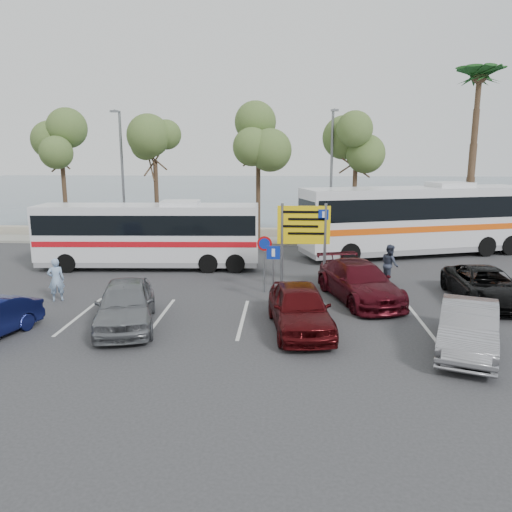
# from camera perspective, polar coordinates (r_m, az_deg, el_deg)

# --- Properties ---
(ground) EXTENTS (120.00, 120.00, 0.00)m
(ground) POSITION_cam_1_polar(r_m,az_deg,el_deg) (18.36, 2.52, -6.23)
(ground) COLOR #2F2F31
(ground) RESTS_ON ground
(kerb_strip) EXTENTS (44.00, 2.40, 0.15)m
(kerb_strip) POSITION_cam_1_polar(r_m,az_deg,el_deg) (31.96, 2.94, 1.68)
(kerb_strip) COLOR gray
(kerb_strip) RESTS_ON ground
(seawall) EXTENTS (48.00, 0.80, 0.60)m
(seawall) POSITION_cam_1_polar(r_m,az_deg,el_deg) (33.89, 2.97, 2.64)
(seawall) COLOR #A69B85
(seawall) RESTS_ON ground
(sea) EXTENTS (140.00, 140.00, 0.00)m
(sea) POSITION_cam_1_polar(r_m,az_deg,el_deg) (77.67, 3.26, 7.58)
(sea) COLOR #3C5260
(sea) RESTS_ON ground
(tree_far_left) EXTENTS (3.20, 3.20, 7.60)m
(tree_far_left) POSITION_cam_1_polar(r_m,az_deg,el_deg) (34.54, -21.43, 12.08)
(tree_far_left) COLOR #382619
(tree_far_left) RESTS_ON kerb_strip
(tree_left) EXTENTS (3.20, 3.20, 7.20)m
(tree_left) POSITION_cam_1_polar(r_m,az_deg,el_deg) (32.53, -11.52, 12.13)
(tree_left) COLOR #382619
(tree_left) RESTS_ON kerb_strip
(tree_mid) EXTENTS (3.20, 3.20, 8.00)m
(tree_mid) POSITION_cam_1_polar(r_m,az_deg,el_deg) (31.53, 0.26, 13.57)
(tree_mid) COLOR #382619
(tree_mid) RESTS_ON kerb_strip
(tree_right) EXTENTS (3.20, 3.20, 7.40)m
(tree_right) POSITION_cam_1_polar(r_m,az_deg,el_deg) (31.76, 11.40, 12.45)
(tree_right) COLOR #382619
(tree_right) RESTS_ON kerb_strip
(palm_tree) EXTENTS (4.80, 4.80, 11.20)m
(palm_tree) POSITION_cam_1_polar(r_m,az_deg,el_deg) (33.68, 24.16, 17.95)
(palm_tree) COLOR #382619
(palm_tree) RESTS_ON kerb_strip
(street_lamp_left) EXTENTS (0.45, 1.15, 8.01)m
(street_lamp_left) POSITION_cam_1_polar(r_m,az_deg,el_deg) (32.65, -15.07, 9.50)
(street_lamp_left) COLOR slate
(street_lamp_left) RESTS_ON kerb_strip
(street_lamp_right) EXTENTS (0.45, 1.15, 8.01)m
(street_lamp_right) POSITION_cam_1_polar(r_m,az_deg,el_deg) (31.12, 8.63, 9.67)
(street_lamp_right) COLOR slate
(street_lamp_right) RESTS_ON kerb_strip
(direction_sign) EXTENTS (2.20, 0.12, 3.60)m
(direction_sign) POSITION_cam_1_polar(r_m,az_deg,el_deg) (20.93, 5.48, 2.81)
(direction_sign) COLOR slate
(direction_sign) RESTS_ON ground
(sign_no_stop) EXTENTS (0.60, 0.08, 2.35)m
(sign_no_stop) POSITION_cam_1_polar(r_m,az_deg,el_deg) (20.29, 0.97, 0.12)
(sign_no_stop) COLOR slate
(sign_no_stop) RESTS_ON ground
(sign_parking) EXTENTS (0.50, 0.07, 2.25)m
(sign_parking) POSITION_cam_1_polar(r_m,az_deg,el_deg) (18.74, 1.99, -1.19)
(sign_parking) COLOR slate
(sign_parking) RESTS_ON ground
(lane_markings) EXTENTS (12.02, 4.20, 0.01)m
(lane_markings) POSITION_cam_1_polar(r_m,az_deg,el_deg) (17.47, -1.31, -7.16)
(lane_markings) COLOR silver
(lane_markings) RESTS_ON ground
(coach_bus_left) EXTENTS (10.90, 2.86, 3.36)m
(coach_bus_left) POSITION_cam_1_polar(r_m,az_deg,el_deg) (25.23, -12.13, 2.14)
(coach_bus_left) COLOR silver
(coach_bus_left) RESTS_ON ground
(coach_bus_right) EXTENTS (13.19, 6.54, 4.04)m
(coach_bus_right) POSITION_cam_1_polar(r_m,az_deg,el_deg) (29.14, 17.85, 3.72)
(coach_bus_right) COLOR silver
(coach_bus_right) RESTS_ON ground
(car_silver_a) EXTENTS (2.83, 4.84, 1.55)m
(car_silver_a) POSITION_cam_1_polar(r_m,az_deg,el_deg) (17.08, -14.67, -5.29)
(car_silver_a) COLOR slate
(car_silver_a) RESTS_ON ground
(car_maroon) EXTENTS (3.40, 5.48, 1.48)m
(car_maroon) POSITION_cam_1_polar(r_m,az_deg,el_deg) (19.81, 11.72, -2.89)
(car_maroon) COLOR #470B14
(car_maroon) RESTS_ON ground
(car_red) EXTENTS (2.36, 4.66, 1.52)m
(car_red) POSITION_cam_1_polar(r_m,az_deg,el_deg) (16.22, 5.03, -5.90)
(car_red) COLOR #44090C
(car_red) RESTS_ON ground
(suv_black) EXTENTS (2.23, 4.79, 1.33)m
(suv_black) POSITION_cam_1_polar(r_m,az_deg,el_deg) (21.07, 24.75, -3.08)
(suv_black) COLOR black
(suv_black) RESTS_ON ground
(car_silver_b) EXTENTS (2.93, 4.62, 1.44)m
(car_silver_b) POSITION_cam_1_polar(r_m,az_deg,el_deg) (15.73, 23.09, -7.56)
(car_silver_b) COLOR gray
(car_silver_b) RESTS_ON ground
(pedestrian_near) EXTENTS (0.73, 0.63, 1.69)m
(pedestrian_near) POSITION_cam_1_polar(r_m,az_deg,el_deg) (20.79, -21.88, -2.52)
(pedestrian_near) COLOR #8EABCE
(pedestrian_near) RESTS_ON ground
(pedestrian_far) EXTENTS (0.80, 0.95, 1.74)m
(pedestrian_far) POSITION_cam_1_polar(r_m,az_deg,el_deg) (22.58, 15.05, -0.91)
(pedestrian_far) COLOR #32394C
(pedestrian_far) RESTS_ON ground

